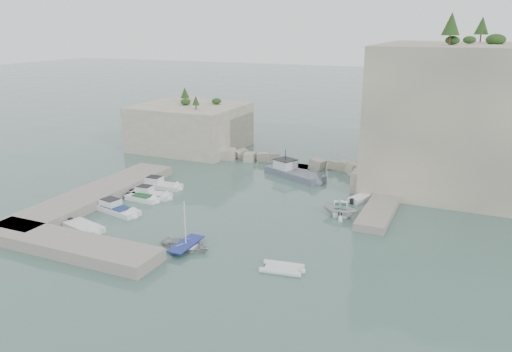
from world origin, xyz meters
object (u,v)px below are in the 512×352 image
at_px(tender_east_c, 362,200).
at_px(motorboat_b, 151,197).
at_px(motorboat_a, 160,187).
at_px(tender_east_d, 368,191).
at_px(inflatable_dinghy, 282,270).
at_px(rowboat, 186,249).
at_px(work_boat, 294,177).
at_px(tender_east_a, 341,216).
at_px(motorboat_e, 84,230).
at_px(motorboat_d, 116,212).
at_px(tender_east_b, 340,212).
at_px(motorboat_c, 143,200).

bearing_deg(tender_east_c, motorboat_b, 132.98).
height_order(motorboat_a, tender_east_d, tender_east_d).
bearing_deg(inflatable_dinghy, rowboat, 170.05).
bearing_deg(work_boat, tender_east_a, -25.92).
bearing_deg(motorboat_e, motorboat_d, 108.12).
distance_m(tender_east_a, tender_east_c, 6.11).
xyz_separation_m(motorboat_e, work_boat, (12.77, 24.98, 0.00)).
bearing_deg(motorboat_e, tender_east_a, 46.90).
relative_size(rowboat, tender_east_d, 0.97).
distance_m(motorboat_a, tender_east_b, 22.38).
xyz_separation_m(motorboat_e, inflatable_dinghy, (20.67, 0.03, 0.00)).
height_order(motorboat_c, motorboat_d, motorboat_d).
relative_size(motorboat_c, tender_east_c, 1.00).
height_order(motorboat_a, tender_east_b, motorboat_a).
distance_m(motorboat_b, tender_east_a, 21.92).
bearing_deg(inflatable_dinghy, tender_east_b, 78.60).
height_order(motorboat_c, work_boat, work_boat).
height_order(motorboat_b, motorboat_c, motorboat_b).
xyz_separation_m(motorboat_a, tender_east_b, (22.36, 0.93, 0.00)).
distance_m(motorboat_e, tender_east_d, 32.40).
bearing_deg(tender_east_a, tender_east_d, -10.42).
bearing_deg(tender_east_b, motorboat_a, 78.57).
distance_m(motorboat_b, inflatable_dinghy, 23.03).
bearing_deg(tender_east_c, tender_east_d, 21.84).
bearing_deg(rowboat, motorboat_a, 41.60).
height_order(inflatable_dinghy, tender_east_d, tender_east_d).
relative_size(motorboat_d, tender_east_d, 1.37).
bearing_deg(motorboat_a, motorboat_d, -88.73).
bearing_deg(motorboat_a, rowboat, -50.63).
bearing_deg(work_boat, motorboat_d, -98.39).
relative_size(tender_east_a, work_boat, 0.40).
height_order(tender_east_a, tender_east_b, tender_east_a).
bearing_deg(tender_east_d, motorboat_b, 140.90).
relative_size(motorboat_c, tender_east_b, 1.00).
bearing_deg(tender_east_a, tender_east_b, 11.29).
height_order(inflatable_dinghy, tender_east_a, tender_east_a).
bearing_deg(rowboat, motorboat_d, 67.57).
bearing_deg(work_boat, inflatable_dinghy, -47.43).
relative_size(motorboat_a, tender_east_d, 1.29).
height_order(rowboat, inflatable_dinghy, rowboat).
xyz_separation_m(motorboat_c, tender_east_d, (22.73, 13.68, 0.00)).
bearing_deg(work_boat, motorboat_c, -104.04).
bearing_deg(motorboat_b, tender_east_d, 25.05).
xyz_separation_m(motorboat_a, motorboat_d, (0.53, -8.94, 0.00)).
height_order(motorboat_b, motorboat_d, same).
bearing_deg(motorboat_b, rowboat, -46.45).
distance_m(motorboat_a, rowboat, 18.40).
bearing_deg(rowboat, tender_east_c, -30.51).
bearing_deg(work_boat, tender_east_b, -23.55).
xyz_separation_m(rowboat, tender_east_a, (10.57, 13.35, 0.00)).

